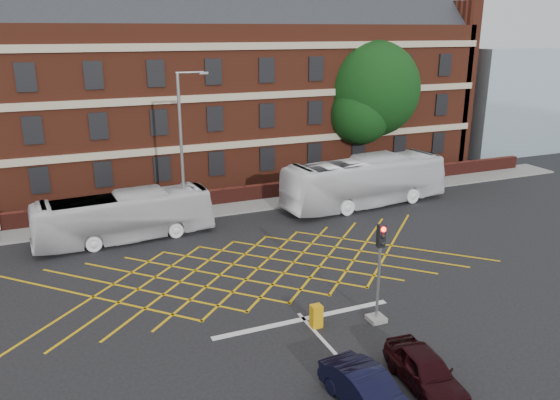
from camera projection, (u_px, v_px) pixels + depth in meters
name	position (u px, v px, depth m)	size (l,w,h in m)	color
ground	(273.00, 285.00, 25.97)	(120.00, 120.00, 0.00)	black
victorian_building	(171.00, 80.00, 43.08)	(51.00, 12.17, 20.40)	maroon
boundary_wall	(201.00, 199.00, 37.24)	(56.00, 0.50, 1.10)	#481913
far_pavement	(206.00, 210.00, 36.51)	(60.00, 3.00, 0.12)	slate
glass_block	(505.00, 98.00, 55.49)	(14.00, 10.00, 10.00)	#99B2BF
box_junction_hatching	(258.00, 268.00, 27.72)	(11.50, 0.12, 0.02)	#CC990C
stop_line	(304.00, 319.00, 22.88)	(8.00, 0.30, 0.02)	silver
bus_left	(125.00, 217.00, 31.16)	(2.36, 10.09, 2.81)	silver
bus_right	(365.00, 182.00, 37.29)	(2.83, 12.09, 3.37)	white
car_navy	(368.00, 392.00, 17.27)	(1.36, 3.89, 1.28)	black
car_maroon	(425.00, 370.00, 18.38)	(1.51, 3.76, 1.28)	black
deciduous_tree	(371.00, 96.00, 44.32)	(7.93, 7.79, 10.91)	black
traffic_light_near	(378.00, 282.00, 22.23)	(0.70, 0.70, 4.27)	slate
street_lamp	(184.00, 178.00, 32.13)	(2.25, 1.00, 9.38)	slate
utility_cabinet	(316.00, 316.00, 22.17)	(0.45, 0.40, 0.96)	orange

